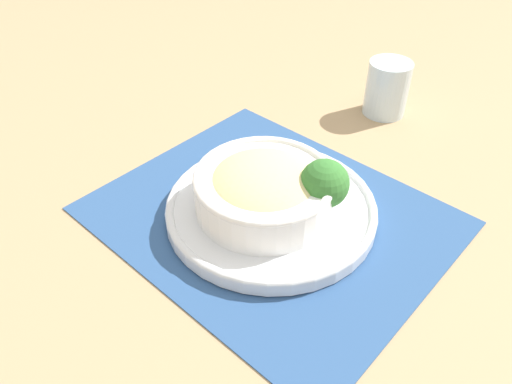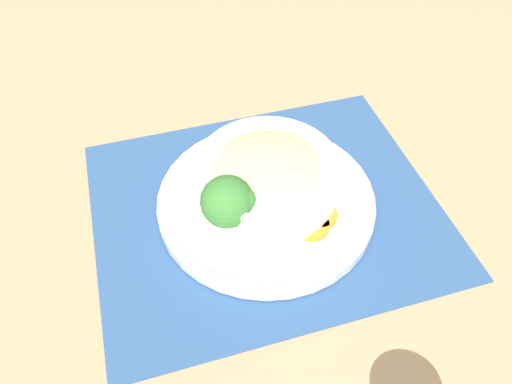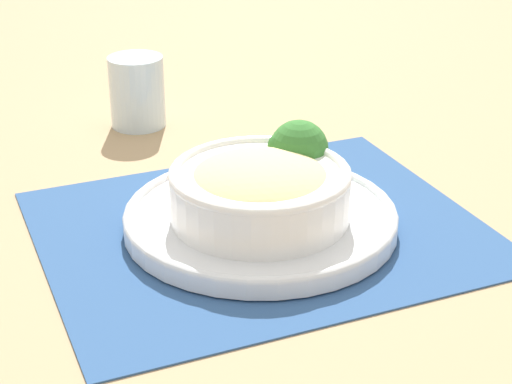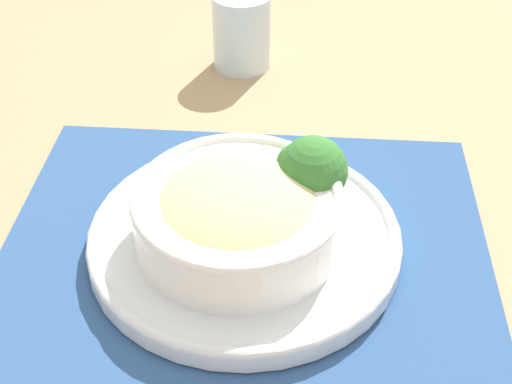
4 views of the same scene
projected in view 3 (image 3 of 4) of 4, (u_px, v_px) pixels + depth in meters
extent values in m
plane|color=tan|center=(260.00, 230.00, 0.87)|extent=(4.00, 4.00, 0.00)
cube|color=#2D5184|center=(260.00, 228.00, 0.87)|extent=(0.47, 0.40, 0.00)
cylinder|color=silver|center=(260.00, 220.00, 0.87)|extent=(0.28, 0.28, 0.02)
torus|color=silver|center=(260.00, 213.00, 0.86)|extent=(0.28, 0.28, 0.01)
cylinder|color=white|center=(260.00, 196.00, 0.84)|extent=(0.18, 0.18, 0.05)
torus|color=white|center=(260.00, 173.00, 0.83)|extent=(0.18, 0.18, 0.01)
ellipsoid|color=beige|center=(260.00, 184.00, 0.84)|extent=(0.15, 0.15, 0.05)
cylinder|color=#84AD5B|center=(298.00, 180.00, 0.91)|extent=(0.02, 0.02, 0.02)
sphere|color=#387A33|center=(299.00, 149.00, 0.89)|extent=(0.06, 0.06, 0.06)
sphere|color=#387A33|center=(281.00, 146.00, 0.89)|extent=(0.03, 0.03, 0.03)
sphere|color=#387A33|center=(315.00, 146.00, 0.89)|extent=(0.02, 0.02, 0.02)
cylinder|color=orange|center=(205.00, 192.00, 0.90)|extent=(0.04, 0.04, 0.01)
cylinder|color=orange|center=(195.00, 199.00, 0.88)|extent=(0.04, 0.04, 0.01)
cylinder|color=silver|center=(139.00, 91.00, 1.12)|extent=(0.07, 0.07, 0.09)
cylinder|color=silver|center=(139.00, 103.00, 1.13)|extent=(0.06, 0.06, 0.06)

